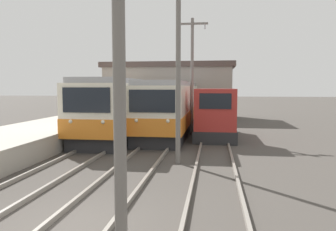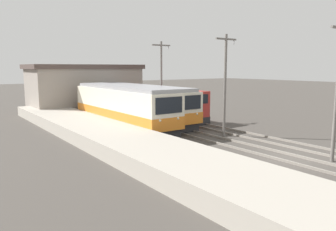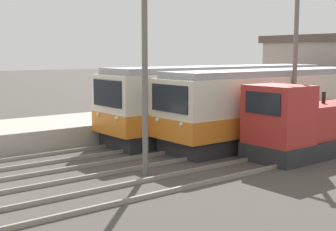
% 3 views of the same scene
% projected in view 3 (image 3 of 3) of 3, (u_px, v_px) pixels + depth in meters
% --- Properties ---
extents(commuter_train_left, '(2.84, 13.78, 3.57)m').
position_uv_depth(commuter_train_left, '(221.00, 103.00, 24.30)').
color(commuter_train_left, '#28282B').
rests_on(commuter_train_left, ground).
extents(commuter_train_center, '(2.84, 14.78, 3.46)m').
position_uv_depth(commuter_train_center, '(285.00, 106.00, 23.15)').
color(commuter_train_center, '#28282B').
rests_on(commuter_train_center, ground).
extents(shunting_locomotive, '(2.40, 5.98, 3.00)m').
position_uv_depth(shunting_locomotive, '(304.00, 127.00, 19.28)').
color(shunting_locomotive, '#28282B').
rests_on(shunting_locomotive, ground).
extents(catenary_mast_mid, '(2.00, 0.20, 7.48)m').
position_uv_depth(catenary_mast_mid, '(145.00, 58.00, 15.80)').
color(catenary_mast_mid, slate).
rests_on(catenary_mast_mid, ground).
extents(catenary_mast_far, '(2.00, 0.20, 7.48)m').
position_uv_depth(catenary_mast_far, '(295.00, 57.00, 20.83)').
color(catenary_mast_far, slate).
rests_on(catenary_mast_far, ground).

